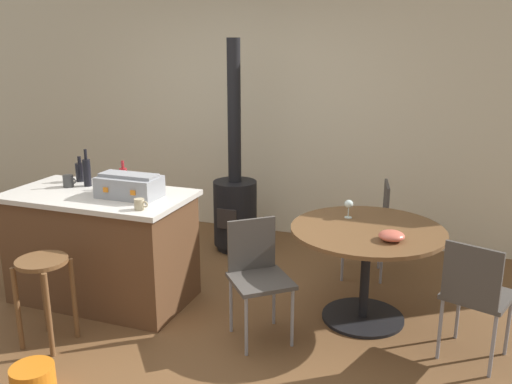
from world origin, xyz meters
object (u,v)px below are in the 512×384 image
object	(u,v)px
wood_stove	(235,200)
toolbox	(129,186)
folding_chair_far	(371,221)
plastic_bucket	(33,381)
bottle_2	(80,172)
bottle_1	(87,172)
cup_1	(140,204)
serving_bowl	(392,236)
wine_glass	(349,205)
folding_chair_left	(257,271)
wooden_stool	(44,281)
folding_chair_near	(475,292)
cup_0	(68,181)
bottle_0	(123,177)
kitchen_island	(102,246)
dining_table	(367,250)

from	to	relation	value
wood_stove	toolbox	xyz separation A→B (m)	(-0.30, -1.41, 0.48)
folding_chair_far	plastic_bucket	world-z (taller)	folding_chair_far
bottle_2	bottle_1	bearing A→B (deg)	-36.14
wood_stove	cup_1	world-z (taller)	wood_stove
plastic_bucket	serving_bowl	bearing A→B (deg)	37.06
cup_1	wine_glass	xyz separation A→B (m)	(1.35, 0.85, -0.10)
bottle_2	folding_chair_far	bearing A→B (deg)	21.64
bottle_2	plastic_bucket	size ratio (longest dim) A/B	0.83
cup_1	wood_stove	bearing A→B (deg)	88.35
folding_chair_left	wood_stove	size ratio (longest dim) A/B	0.40
wooden_stool	bottle_2	size ratio (longest dim) A/B	2.93
folding_chair_near	bottle_1	bearing A→B (deg)	177.68
wooden_stool	cup_0	world-z (taller)	cup_0
folding_chair_near	folding_chair_left	xyz separation A→B (m)	(-1.45, -0.16, -0.01)
wooden_stool	plastic_bucket	bearing A→B (deg)	-58.32
bottle_1	bottle_0	bearing A→B (deg)	8.53
bottle_2	folding_chair_near	bearing A→B (deg)	-4.27
folding_chair_far	bottle_1	world-z (taller)	bottle_1
wine_glass	plastic_bucket	xyz separation A→B (m)	(-1.53, -1.85, -0.75)
bottle_0	bottle_1	xyz separation A→B (m)	(-0.32, -0.05, 0.03)
kitchen_island	folding_chair_left	size ratio (longest dim) A/B	1.73
folding_chair_near	wine_glass	size ratio (longest dim) A/B	5.99
wine_glass	plastic_bucket	distance (m)	2.51
folding_chair_near	plastic_bucket	distance (m)	2.83
cup_0	bottle_0	bearing A→B (deg)	15.78
folding_chair_near	toolbox	distance (m)	2.60
cup_0	folding_chair_near	bearing A→B (deg)	-0.80
toolbox	cup_1	xyz separation A→B (m)	(0.25, -0.26, -0.05)
dining_table	cup_1	size ratio (longest dim) A/B	10.47
dining_table	cup_1	xyz separation A→B (m)	(-1.54, -0.64, 0.38)
cup_0	serving_bowl	distance (m)	2.64
folding_chair_left	serving_bowl	xyz separation A→B (m)	(0.88, 0.29, 0.28)
folding_chair_left	plastic_bucket	world-z (taller)	folding_chair_left
folding_chair_near	wood_stove	xyz separation A→B (m)	(-2.25, 1.37, 0.01)
dining_table	bottle_0	bearing A→B (deg)	-175.18
wood_stove	dining_table	bearing A→B (deg)	-34.68
folding_chair_near	folding_chair_far	distance (m)	1.46
wooden_stool	folding_chair_near	world-z (taller)	folding_chair_near
folding_chair_left	kitchen_island	bearing A→B (deg)	175.39
kitchen_island	wine_glass	world-z (taller)	kitchen_island
kitchen_island	bottle_0	distance (m)	0.59
dining_table	plastic_bucket	distance (m)	2.42
folding_chair_left	folding_chair_far	bearing A→B (deg)	65.90
toolbox	bottle_0	xyz separation A→B (m)	(-0.20, 0.21, 0.00)
wood_stove	cup_0	size ratio (longest dim) A/B	17.24
kitchen_island	folding_chair_far	distance (m)	2.35
dining_table	wood_stove	bearing A→B (deg)	145.32
wooden_stool	folding_chair_far	bearing A→B (deg)	45.35
bottle_0	cup_1	xyz separation A→B (m)	(0.45, -0.48, -0.05)
bottle_1	cup_0	distance (m)	0.17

